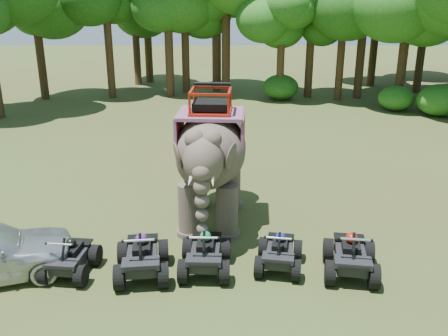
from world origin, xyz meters
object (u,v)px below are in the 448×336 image
at_px(atv_2, 205,248).
at_px(atv_4, 351,251).
at_px(atv_0, 70,254).
at_px(elephant, 211,156).
at_px(atv_1, 142,252).
at_px(atv_3, 280,248).

bearing_deg(atv_2, atv_4, -0.30).
bearing_deg(atv_2, atv_0, -175.91).
distance_m(elephant, atv_1, 4.01).
distance_m(atv_3, atv_4, 1.84).
xyz_separation_m(elephant, atv_1, (-1.69, -3.32, -1.48)).
xyz_separation_m(elephant, atv_4, (3.71, -3.22, -1.49)).
height_order(elephant, atv_2, elephant).
bearing_deg(atv_4, atv_3, -179.76).
relative_size(atv_0, atv_3, 0.99).
bearing_deg(atv_3, atv_4, 1.38).
xyz_separation_m(elephant, atv_2, (-0.06, -3.10, -1.50)).
distance_m(elephant, atv_2, 3.45).
height_order(atv_0, atv_3, atv_3).
relative_size(elephant, atv_3, 3.18).
xyz_separation_m(atv_0, atv_2, (3.50, 0.16, 0.07)).
relative_size(atv_2, atv_4, 0.98).
height_order(atv_0, atv_1, atv_1).
height_order(atv_2, atv_3, atv_2).
bearing_deg(elephant, atv_1, -113.68).
bearing_deg(atv_2, atv_3, 5.80).
bearing_deg(atv_0, atv_1, 4.15).
relative_size(atv_1, atv_2, 1.04).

